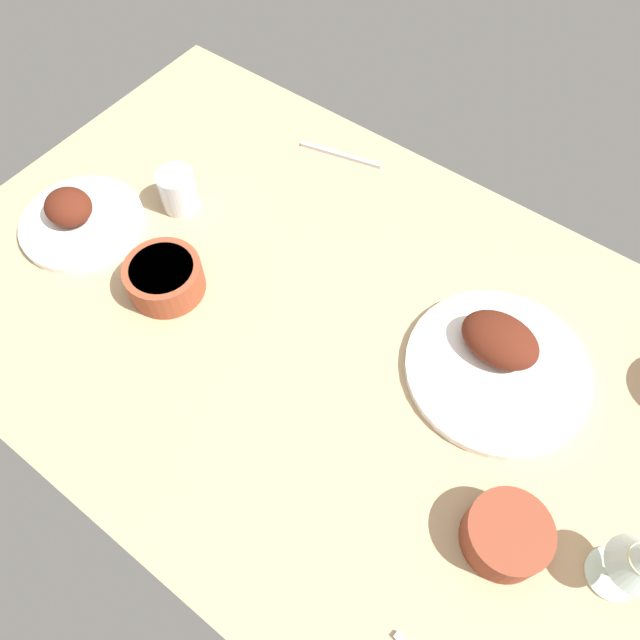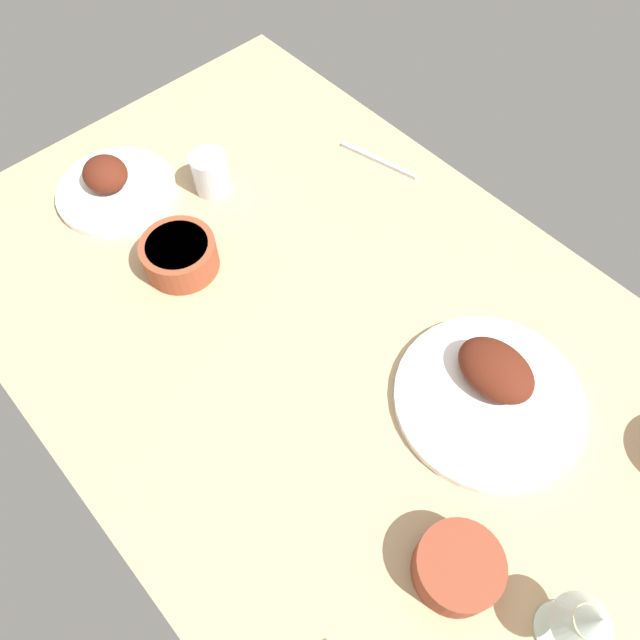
{
  "view_description": "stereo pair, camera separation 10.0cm",
  "coord_description": "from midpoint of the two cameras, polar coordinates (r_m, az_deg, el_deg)",
  "views": [
    {
      "loc": [
        -31.26,
        42.09,
        91.45
      ],
      "look_at": [
        0.0,
        0.0,
        6.0
      ],
      "focal_mm": 33.81,
      "sensor_mm": 36.0,
      "label": 1
    },
    {
      "loc": [
        -38.69,
        35.38,
        91.45
      ],
      "look_at": [
        0.0,
        0.0,
        6.0
      ],
      "focal_mm": 33.81,
      "sensor_mm": 36.0,
      "label": 2
    }
  ],
  "objects": [
    {
      "name": "water_tumbler",
      "position": [
        1.19,
        -15.68,
        11.55
      ],
      "size": [
        7.03,
        7.03,
        8.05
      ],
      "primitive_type": "cylinder",
      "color": "silver",
      "rests_on": "dining_table"
    },
    {
      "name": "plate_near_viewer",
      "position": [
        1.24,
        -24.17,
        8.67
      ],
      "size": [
        22.91,
        22.91,
        7.24
      ],
      "color": "white",
      "rests_on": "dining_table"
    },
    {
      "name": "fork_loose",
      "position": [
        1.27,
        -0.33,
        15.22
      ],
      "size": [
        17.04,
        5.13,
        0.8
      ],
      "primitive_type": "cube",
      "rotation": [
        0.0,
        0.0,
        3.39
      ],
      "color": "silver",
      "rests_on": "dining_table"
    },
    {
      "name": "bowl_soup",
      "position": [
        0.88,
        14.01,
        -19.41
      ],
      "size": [
        11.59,
        11.59,
        6.21
      ],
      "color": "brown",
      "rests_on": "dining_table"
    },
    {
      "name": "bowl_pasta",
      "position": [
        1.08,
        -17.11,
        3.69
      ],
      "size": [
        13.31,
        13.31,
        6.02
      ],
      "color": "brown",
      "rests_on": "dining_table"
    },
    {
      "name": "plate_center_main",
      "position": [
        0.99,
        13.79,
        -3.91
      ],
      "size": [
        29.74,
        29.74,
        7.06
      ],
      "color": "white",
      "rests_on": "dining_table"
    },
    {
      "name": "dining_table",
      "position": [
        1.04,
        -2.76,
        -1.38
      ],
      "size": [
        140.0,
        90.0,
        4.0
      ],
      "primitive_type": "cube",
      "color": "tan",
      "rests_on": "ground"
    }
  ]
}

